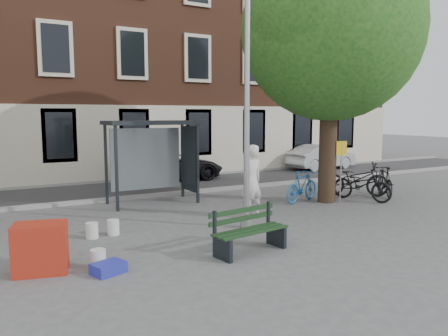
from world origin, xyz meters
TOP-DOWN VIEW (x-y plane):
  - ground at (0.00, 0.00)m, footprint 90.00×90.00m
  - road at (0.00, 7.00)m, footprint 40.00×4.00m
  - curb_near at (0.00, 5.00)m, footprint 40.00×0.25m
  - curb_far at (0.00, 9.00)m, footprint 40.00×0.25m
  - building_row at (0.00, 13.00)m, footprint 30.00×8.00m
  - lamppost at (0.00, 0.00)m, footprint 0.28×0.35m
  - tree_right at (4.01, 1.38)m, footprint 5.76×5.60m
  - bus_shelter at (-0.61, 4.11)m, footprint 2.85×1.45m
  - painter at (0.73, 0.92)m, footprint 0.80×0.59m
  - bench at (-0.98, -1.67)m, footprint 1.78×0.82m
  - bike_a at (5.56, 1.78)m, footprint 2.30×1.98m
  - bike_b at (3.30, 1.89)m, footprint 1.77×0.98m
  - bike_c at (5.17, 1.12)m, footprint 1.32×2.14m
  - bike_d at (6.50, 1.32)m, footprint 1.36×1.69m
  - car_dark at (1.40, 8.34)m, footprint 4.58×2.23m
  - car_silver at (9.67, 8.13)m, footprint 4.02×1.75m
  - red_stand at (-4.86, -0.87)m, footprint 1.02×0.80m
  - blue_crate at (-3.82, -1.50)m, footprint 0.65×0.56m
  - bucket_a at (-3.58, 0.91)m, footprint 0.35×0.35m
  - bucket_b at (-3.92, -1.16)m, footprint 0.35×0.35m
  - bucket_c at (-3.08, 0.97)m, footprint 0.34×0.34m
  - notice_sign at (4.25, 1.15)m, footprint 0.33×0.15m

SIDE VIEW (x-z plane):
  - ground at x=0.00m, z-range 0.00..0.00m
  - road at x=0.00m, z-range 0.00..0.01m
  - curb_near at x=0.00m, z-range 0.00..0.12m
  - curb_far at x=0.00m, z-range 0.00..0.12m
  - blue_crate at x=-3.82m, z-range 0.00..0.20m
  - bucket_a at x=-3.58m, z-range 0.00..0.36m
  - bucket_b at x=-3.92m, z-range 0.00..0.36m
  - bucket_c at x=-3.08m, z-range 0.00..0.36m
  - bench at x=-0.98m, z-range -0.04..0.85m
  - red_stand at x=-4.86m, z-range 0.00..0.90m
  - bike_b at x=3.30m, z-range 0.00..1.02m
  - bike_d at x=6.50m, z-range 0.00..1.03m
  - bike_c at x=5.17m, z-range 0.00..1.06m
  - bike_a at x=5.56m, z-range 0.00..1.19m
  - car_dark at x=1.40m, z-range 0.00..1.26m
  - car_silver at x=9.67m, z-range 0.00..1.28m
  - painter at x=0.73m, z-range 0.00..2.00m
  - notice_sign at x=4.25m, z-range 0.46..2.44m
  - bus_shelter at x=-0.61m, z-range 0.61..3.23m
  - lamppost at x=0.00m, z-range -0.27..5.84m
  - tree_right at x=4.01m, z-range 1.52..9.72m
  - building_row at x=0.00m, z-range 0.00..14.00m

